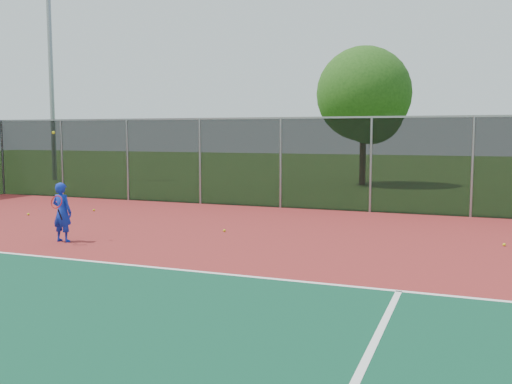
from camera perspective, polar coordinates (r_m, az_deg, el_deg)
ground at (r=7.25m, az=-5.44°, el=-14.58°), size 120.00×120.00×0.00m
court_apron at (r=8.98m, az=0.32°, el=-10.38°), size 30.00×20.00×0.02m
fence_back at (r=18.35m, az=11.41°, el=2.81°), size 30.00×0.06×3.03m
tennis_player at (r=13.89m, az=-18.83°, el=-1.90°), size 0.59×0.59×2.55m
practice_ball_1 at (r=13.87m, az=23.57°, el=-4.85°), size 0.07×0.07×0.07m
practice_ball_3 at (r=19.07m, az=-15.90°, el=-1.74°), size 0.07×0.07×0.07m
practice_ball_4 at (r=18.75m, az=-21.81°, el=-2.07°), size 0.07×0.07×0.07m
practice_ball_5 at (r=14.56m, az=-3.18°, el=-3.86°), size 0.07×0.07×0.07m
floodlight_nw at (r=32.46m, az=-19.88°, el=12.89°), size 0.90×0.40×11.75m
tree_back_left at (r=28.02m, az=10.90°, el=9.20°), size 4.52×4.52×6.64m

